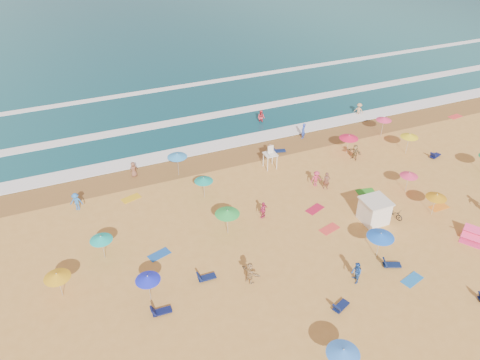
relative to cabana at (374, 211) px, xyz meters
name	(u,v)px	position (x,y,z in m)	size (l,w,h in m)	color
ground	(285,228)	(-7.26, 1.91, -1.00)	(220.00, 220.00, 0.00)	gold
ocean	(112,2)	(-7.26, 85.91, -1.00)	(220.00, 140.00, 0.18)	#0C4756
wet_sand	(230,156)	(-7.26, 14.41, -0.99)	(220.00, 220.00, 0.00)	olive
surf_foam	(203,120)	(-7.26, 23.23, -0.90)	(200.00, 18.70, 0.05)	white
cabana	(374,211)	(0.00, 0.00, 0.00)	(2.00, 2.00, 2.00)	white
cabana_roof	(376,201)	(0.00, 0.00, 1.06)	(2.20, 2.20, 0.12)	silver
bicycle	(394,213)	(1.90, -0.30, -0.55)	(0.59, 1.70, 0.89)	black
lifeguard_stand	(270,159)	(-4.42, 10.90, 0.05)	(1.20, 1.20, 2.10)	white
beach_umbrellas	(295,211)	(-6.83, 1.33, 1.08)	(41.18, 27.76, 0.77)	orange
loungers	(355,238)	(-2.79, -1.50, -0.83)	(32.54, 24.48, 0.34)	#0E1548
towels	(295,238)	(-7.13, 0.48, -0.98)	(57.72, 25.55, 0.03)	red
beachgoers	(265,194)	(-7.32, 5.90, -0.19)	(44.19, 29.12, 2.13)	#C73154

